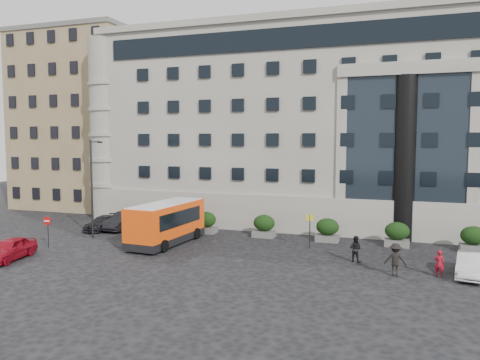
{
  "coord_description": "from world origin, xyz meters",
  "views": [
    {
      "loc": [
        11.66,
        -28.81,
        8.05
      ],
      "look_at": [
        0.35,
        4.16,
        5.0
      ],
      "focal_mm": 35.0,
      "sensor_mm": 36.0,
      "label": 1
    }
  ],
  "objects_px": {
    "hedge_d": "(397,234)",
    "hedge_a": "(206,222)",
    "street_lamp": "(92,185)",
    "white_taxi": "(470,265)",
    "no_entry_sign": "(47,226)",
    "parked_car_d": "(127,205)",
    "hedge_e": "(474,239)",
    "pedestrian_a": "(439,263)",
    "minibus": "(166,221)",
    "pedestrian_c": "(395,260)",
    "bus_stop_sign": "(310,225)",
    "parked_car_c": "(103,223)",
    "hedge_b": "(264,226)",
    "parked_car_b": "(124,221)",
    "parked_car_a": "(10,249)",
    "pedestrian_b": "(355,249)",
    "hedge_c": "(328,230)"
  },
  "relations": [
    {
      "from": "hedge_d",
      "to": "hedge_a",
      "type": "bearing_deg",
      "value": 180.0
    },
    {
      "from": "street_lamp",
      "to": "white_taxi",
      "type": "xyz_separation_m",
      "value": [
        27.67,
        -2.0,
        -3.69
      ]
    },
    {
      "from": "street_lamp",
      "to": "white_taxi",
      "type": "height_order",
      "value": "street_lamp"
    },
    {
      "from": "no_entry_sign",
      "to": "parked_car_d",
      "type": "xyz_separation_m",
      "value": [
        -4.0,
        17.04,
        -0.93
      ]
    },
    {
      "from": "hedge_e",
      "to": "pedestrian_a",
      "type": "height_order",
      "value": "hedge_e"
    },
    {
      "from": "minibus",
      "to": "pedestrian_c",
      "type": "height_order",
      "value": "minibus"
    },
    {
      "from": "no_entry_sign",
      "to": "pedestrian_a",
      "type": "relative_size",
      "value": 1.46
    },
    {
      "from": "parked_car_d",
      "to": "hedge_d",
      "type": "bearing_deg",
      "value": -16.29
    },
    {
      "from": "hedge_a",
      "to": "white_taxi",
      "type": "height_order",
      "value": "hedge_a"
    },
    {
      "from": "minibus",
      "to": "hedge_a",
      "type": "bearing_deg",
      "value": 80.32
    },
    {
      "from": "bus_stop_sign",
      "to": "minibus",
      "type": "bearing_deg",
      "value": -168.99
    },
    {
      "from": "hedge_a",
      "to": "parked_car_c",
      "type": "bearing_deg",
      "value": -169.44
    },
    {
      "from": "parked_car_c",
      "to": "white_taxi",
      "type": "xyz_separation_m",
      "value": [
        28.93,
        -5.09,
        0.06
      ]
    },
    {
      "from": "no_entry_sign",
      "to": "hedge_b",
      "type": "bearing_deg",
      "value": 31.9
    },
    {
      "from": "parked_car_b",
      "to": "white_taxi",
      "type": "distance_m",
      "value": 27.86
    },
    {
      "from": "parked_car_a",
      "to": "white_taxi",
      "type": "height_order",
      "value": "parked_car_a"
    },
    {
      "from": "hedge_a",
      "to": "parked_car_a",
      "type": "relative_size",
      "value": 0.43
    },
    {
      "from": "no_entry_sign",
      "to": "pedestrian_a",
      "type": "height_order",
      "value": "no_entry_sign"
    },
    {
      "from": "hedge_e",
      "to": "parked_car_d",
      "type": "bearing_deg",
      "value": 166.36
    },
    {
      "from": "hedge_a",
      "to": "minibus",
      "type": "bearing_deg",
      "value": -103.95
    },
    {
      "from": "parked_car_c",
      "to": "pedestrian_c",
      "type": "xyz_separation_m",
      "value": [
        24.75,
        -6.39,
        0.36
      ]
    },
    {
      "from": "street_lamp",
      "to": "parked_car_a",
      "type": "distance_m",
      "value": 8.65
    },
    {
      "from": "parked_car_d",
      "to": "pedestrian_c",
      "type": "bearing_deg",
      "value": -30.01
    },
    {
      "from": "minibus",
      "to": "parked_car_c",
      "type": "xyz_separation_m",
      "value": [
        -7.98,
        3.17,
        -1.13
      ]
    },
    {
      "from": "hedge_e",
      "to": "minibus",
      "type": "height_order",
      "value": "minibus"
    },
    {
      "from": "hedge_e",
      "to": "minibus",
      "type": "bearing_deg",
      "value": -167.49
    },
    {
      "from": "hedge_a",
      "to": "no_entry_sign",
      "type": "height_order",
      "value": "no_entry_sign"
    },
    {
      "from": "hedge_b",
      "to": "pedestrian_b",
      "type": "bearing_deg",
      "value": -35.37
    },
    {
      "from": "parked_car_d",
      "to": "street_lamp",
      "type": "bearing_deg",
      "value": -69.02
    },
    {
      "from": "hedge_a",
      "to": "parked_car_c",
      "type": "height_order",
      "value": "hedge_a"
    },
    {
      "from": "pedestrian_b",
      "to": "hedge_d",
      "type": "bearing_deg",
      "value": -98.03
    },
    {
      "from": "street_lamp",
      "to": "parked_car_b",
      "type": "distance_m",
      "value": 5.29
    },
    {
      "from": "parked_car_b",
      "to": "parked_car_c",
      "type": "distance_m",
      "value": 1.87
    },
    {
      "from": "hedge_a",
      "to": "pedestrian_c",
      "type": "relative_size",
      "value": 0.94
    },
    {
      "from": "hedge_e",
      "to": "parked_car_a",
      "type": "bearing_deg",
      "value": -157.0
    },
    {
      "from": "hedge_b",
      "to": "parked_car_a",
      "type": "distance_m",
      "value": 18.88
    },
    {
      "from": "parked_car_a",
      "to": "parked_car_c",
      "type": "xyz_separation_m",
      "value": [
        -0.33,
        10.88,
        -0.12
      ]
    },
    {
      "from": "hedge_b",
      "to": "hedge_e",
      "type": "distance_m",
      "value": 15.6
    },
    {
      "from": "street_lamp",
      "to": "parked_car_a",
      "type": "relative_size",
      "value": 1.85
    },
    {
      "from": "hedge_a",
      "to": "parked_car_a",
      "type": "bearing_deg",
      "value": -125.14
    },
    {
      "from": "no_entry_sign",
      "to": "bus_stop_sign",
      "type": "bearing_deg",
      "value": 18.08
    },
    {
      "from": "pedestrian_a",
      "to": "minibus",
      "type": "bearing_deg",
      "value": 5.71
    },
    {
      "from": "street_lamp",
      "to": "no_entry_sign",
      "type": "distance_m",
      "value": 4.98
    },
    {
      "from": "hedge_d",
      "to": "parked_car_a",
      "type": "height_order",
      "value": "hedge_d"
    },
    {
      "from": "parked_car_c",
      "to": "pedestrian_c",
      "type": "bearing_deg",
      "value": -11.83
    },
    {
      "from": "hedge_e",
      "to": "parked_car_d",
      "type": "relative_size",
      "value": 0.35
    },
    {
      "from": "hedge_c",
      "to": "parked_car_c",
      "type": "relative_size",
      "value": 0.43
    },
    {
      "from": "hedge_d",
      "to": "parked_car_a",
      "type": "distance_m",
      "value": 27.52
    },
    {
      "from": "white_taxi",
      "to": "bus_stop_sign",
      "type": "bearing_deg",
      "value": 167.4
    },
    {
      "from": "bus_stop_sign",
      "to": "no_entry_sign",
      "type": "height_order",
      "value": "bus_stop_sign"
    }
  ]
}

